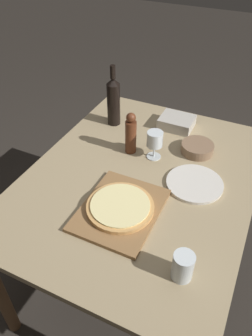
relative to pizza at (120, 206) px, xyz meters
name	(u,v)px	position (x,y,z in m)	size (l,w,h in m)	color
ground_plane	(137,268)	(-0.01, 0.23, -0.77)	(12.00, 12.00, 0.00)	#2D2823
dining_table	(140,191)	(-0.01, 0.23, -0.12)	(1.00, 1.29, 0.74)	#9E8966
cutting_board	(120,210)	(0.00, 0.00, -0.02)	(0.30, 0.38, 0.02)	olive
pizza	(120,206)	(0.00, 0.00, 0.00)	(0.27, 0.27, 0.02)	tan
wine_bottle	(114,101)	(-0.33, 0.59, 0.11)	(0.07, 0.07, 0.34)	black
pepper_mill	(131,134)	(-0.13, 0.39, 0.07)	(0.05, 0.05, 0.22)	#5B2D19
wine_glass	(156,140)	(-0.01, 0.39, 0.07)	(0.08, 0.08, 0.14)	silver
small_bowl	(197,148)	(0.17, 0.52, -0.01)	(0.16, 0.16, 0.05)	#84664C
drinking_tumbler	(183,266)	(0.32, -0.17, 0.02)	(0.07, 0.07, 0.11)	silver
dinner_plate	(195,183)	(0.23, 0.29, -0.02)	(0.25, 0.25, 0.01)	silver
food_container	(177,122)	(0.00, 0.70, 0.00)	(0.18, 0.15, 0.06)	#BCB7AD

